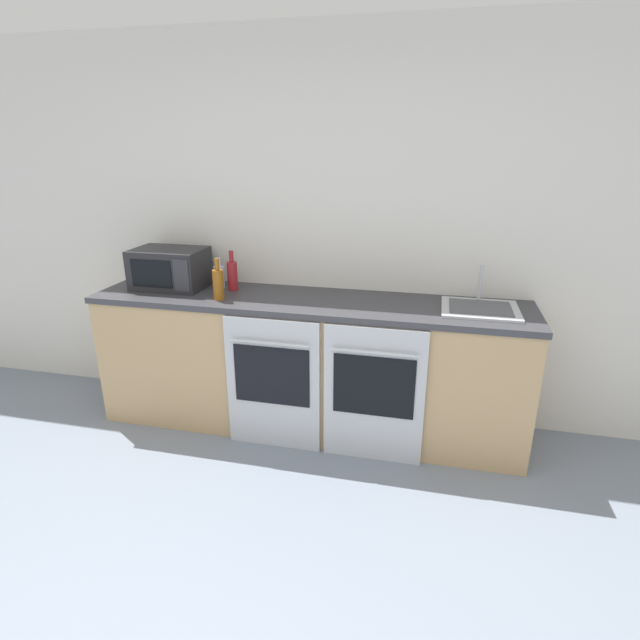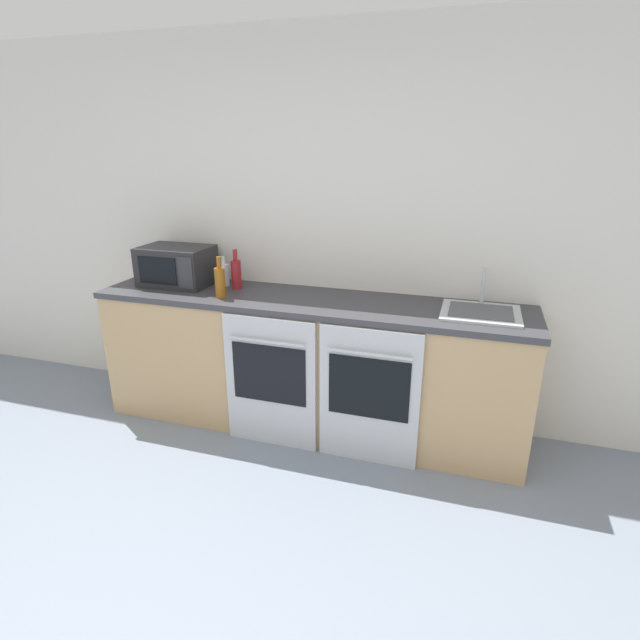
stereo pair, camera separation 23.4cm
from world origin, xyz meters
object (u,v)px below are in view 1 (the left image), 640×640
(oven_right, at_px, (373,395))
(microwave, at_px, (170,268))
(oven_left, at_px, (273,384))
(bottle_amber, at_px, (218,284))
(bottle_clear, at_px, (219,276))
(sink, at_px, (480,308))
(bottle_red, at_px, (232,275))

(oven_right, bearing_deg, microwave, 166.22)
(oven_left, distance_m, microwave, 1.11)
(oven_left, height_order, bottle_amber, bottle_amber)
(bottle_clear, bearing_deg, sink, -3.58)
(oven_right, xyz_separation_m, bottle_red, (-1.04, 0.40, 0.59))
(microwave, bearing_deg, sink, -0.93)
(oven_right, distance_m, bottle_red, 1.26)
(microwave, xyz_separation_m, bottle_red, (0.45, 0.03, -0.03))
(microwave, distance_m, bottle_amber, 0.49)
(bottle_clear, distance_m, bottle_red, 0.13)
(oven_right, bearing_deg, bottle_red, 159.10)
(oven_right, bearing_deg, sink, 29.35)
(oven_left, distance_m, sink, 1.37)
(microwave, relative_size, bottle_amber, 1.80)
(oven_left, relative_size, bottle_red, 3.20)
(oven_left, distance_m, bottle_amber, 0.73)
(sink, bearing_deg, bottle_clear, 176.42)
(oven_right, bearing_deg, bottle_clear, 159.17)
(oven_right, bearing_deg, oven_left, 180.00)
(oven_left, relative_size, bottle_amber, 3.25)
(oven_left, relative_size, bottle_clear, 4.21)
(bottle_clear, xyz_separation_m, sink, (1.75, -0.11, -0.07))
(sink, bearing_deg, bottle_red, 177.69)
(oven_right, xyz_separation_m, bottle_clear, (-1.16, 0.44, 0.56))
(bottle_amber, distance_m, sink, 1.65)
(microwave, relative_size, sink, 1.07)
(bottle_clear, relative_size, bottle_red, 0.76)
(oven_left, height_order, microwave, microwave)
(oven_right, height_order, bottle_amber, bottle_amber)
(oven_left, distance_m, oven_right, 0.64)
(oven_left, height_order, oven_right, same)
(oven_left, height_order, bottle_red, bottle_red)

